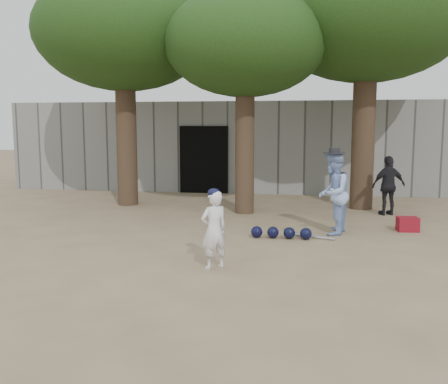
% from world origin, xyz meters
% --- Properties ---
extents(ground, '(70.00, 70.00, 0.00)m').
position_xyz_m(ground, '(0.00, 0.00, 0.00)').
color(ground, '#937C5E').
rests_on(ground, ground).
extents(boy_player, '(0.53, 0.51, 1.22)m').
position_xyz_m(boy_player, '(0.75, -0.86, 0.61)').
color(boy_player, white).
rests_on(boy_player, ground).
extents(spectator_blue, '(0.82, 0.95, 1.69)m').
position_xyz_m(spectator_blue, '(2.68, 1.97, 0.84)').
color(spectator_blue, '#9AB6EE').
rests_on(spectator_blue, ground).
extents(spectator_dark, '(0.93, 0.64, 1.47)m').
position_xyz_m(spectator_dark, '(4.15, 4.47, 0.74)').
color(spectator_dark, black).
rests_on(spectator_dark, ground).
extents(red_bag, '(0.45, 0.36, 0.30)m').
position_xyz_m(red_bag, '(4.26, 2.52, 0.15)').
color(red_bag, maroon).
rests_on(red_bag, ground).
extents(back_building, '(16.00, 5.24, 3.00)m').
position_xyz_m(back_building, '(-0.00, 10.33, 1.50)').
color(back_building, gray).
rests_on(back_building, ground).
extents(helmet_row, '(1.19, 0.25, 0.23)m').
position_xyz_m(helmet_row, '(1.67, 1.39, 0.12)').
color(helmet_row, black).
rests_on(helmet_row, ground).
extents(bat_pile, '(1.03, 0.85, 0.06)m').
position_xyz_m(bat_pile, '(2.10, 1.67, 0.03)').
color(bat_pile, '#ACABB2').
rests_on(bat_pile, ground).
extents(tree_row, '(11.40, 5.80, 6.69)m').
position_xyz_m(tree_row, '(0.74, 5.02, 4.69)').
color(tree_row, brown).
rests_on(tree_row, ground).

